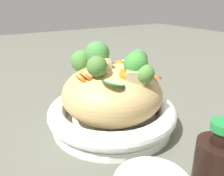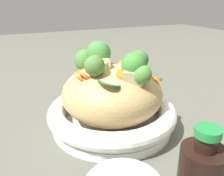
% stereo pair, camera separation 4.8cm
% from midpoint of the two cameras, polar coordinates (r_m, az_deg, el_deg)
% --- Properties ---
extents(ground_plane, '(3.00, 3.00, 0.00)m').
position_cam_midpoint_polar(ground_plane, '(0.52, -2.68, -9.17)').
color(ground_plane, '#57584B').
extents(serving_bowl, '(0.27, 0.27, 0.05)m').
position_cam_midpoint_polar(serving_bowl, '(0.51, -2.74, -6.44)').
color(serving_bowl, white).
rests_on(serving_bowl, ground_plane).
extents(noodle_heap, '(0.21, 0.21, 0.12)m').
position_cam_midpoint_polar(noodle_heap, '(0.48, -2.83, -1.32)').
color(noodle_heap, tan).
rests_on(noodle_heap, serving_bowl).
extents(broccoli_florets, '(0.21, 0.15, 0.09)m').
position_cam_midpoint_polar(broccoli_florets, '(0.47, -3.86, 6.37)').
color(broccoli_florets, '#A3BB7A').
rests_on(broccoli_florets, serving_bowl).
extents(carrot_coins, '(0.12, 0.18, 0.04)m').
position_cam_midpoint_polar(carrot_coins, '(0.45, -2.23, 3.36)').
color(carrot_coins, orange).
rests_on(carrot_coins, serving_bowl).
extents(zucchini_slices, '(0.12, 0.06, 0.03)m').
position_cam_midpoint_polar(zucchini_slices, '(0.44, -5.45, 3.60)').
color(zucchini_slices, beige).
rests_on(zucchini_slices, serving_bowl).
extents(chicken_chunks, '(0.13, 0.13, 0.04)m').
position_cam_midpoint_polar(chicken_chunks, '(0.45, -1.77, 4.47)').
color(chicken_chunks, beige).
rests_on(chicken_chunks, serving_bowl).
extents(soy_sauce_bottle, '(0.05, 0.05, 0.13)m').
position_cam_midpoint_polar(soy_sauce_bottle, '(0.33, 20.11, -18.95)').
color(soy_sauce_bottle, black).
rests_on(soy_sauce_bottle, ground_plane).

